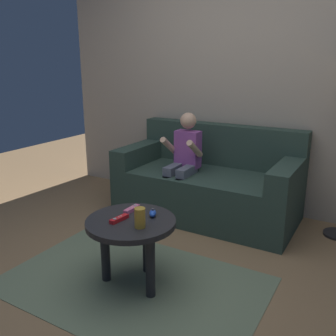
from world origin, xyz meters
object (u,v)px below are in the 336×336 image
Objects in this scene: coffee_table at (132,231)px; soda_can at (140,218)px; nunchuk_blue at (153,213)px; game_remote_pink_far_corner at (132,209)px; couch at (208,184)px; game_remote_red_near_edge at (119,219)px; person_seated_on_couch at (183,159)px.

soda_can is (0.11, -0.07, 0.14)m from coffee_table.
nunchuk_blue is 0.71× the size of game_remote_pink_far_corner.
couch reaches higher than nunchuk_blue.
game_remote_red_near_edge is at bearing -130.69° from nunchuk_blue.
person_seated_on_couch is at bearing 106.17° from soda_can.
soda_can reaches higher than nunchuk_blue.
person_seated_on_couch is 6.77× the size of game_remote_red_near_edge.
coffee_table is (0.06, -1.31, 0.08)m from couch.
coffee_table is 4.66× the size of soda_can.
nunchuk_blue is at bearing 97.38° from soda_can.
game_remote_pink_far_corner is (-0.08, 0.11, 0.10)m from coffee_table.
couch is at bearing 92.52° from coffee_table.
couch is 1.68× the size of person_seated_on_couch.
coffee_table is 3.97× the size of game_remote_red_near_edge.
person_seated_on_couch is 1.71× the size of coffee_table.
nunchuk_blue is at bearing -1.17° from game_remote_pink_far_corner.
coffee_table is at bearing 45.68° from game_remote_red_near_edge.
couch is at bearing 44.10° from person_seated_on_couch.
couch is 0.36m from person_seated_on_couch.
person_seated_on_couch is 6.92× the size of game_remote_pink_far_corner.
soda_can is at bearing -73.83° from person_seated_on_couch.
couch is at bearing 96.96° from nunchuk_blue.
person_seated_on_couch is 1.04m from game_remote_pink_far_corner.
soda_can is (0.17, -0.01, 0.05)m from game_remote_red_near_edge.
person_seated_on_couch is 1.21m from game_remote_red_near_edge.
game_remote_red_near_edge is 0.17m from soda_can.
soda_can reaches higher than game_remote_red_near_edge.
person_seated_on_couch is at bearing -135.90° from couch.
game_remote_red_near_edge is 1.02× the size of game_remote_pink_far_corner.
couch is 16.34× the size of nunchuk_blue.
game_remote_pink_far_corner is 1.15× the size of soda_can.
nunchuk_blue is (0.14, 0.17, 0.01)m from game_remote_red_near_edge.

